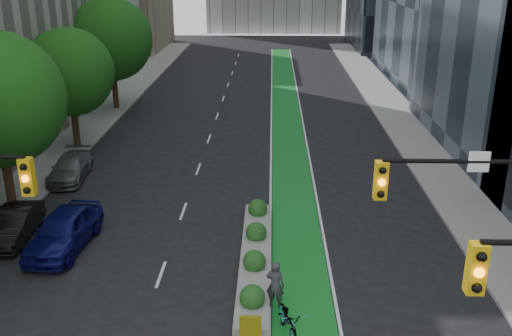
# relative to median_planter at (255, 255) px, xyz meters

# --- Properties ---
(sidewalk_left) EXTENTS (3.60, 90.00, 0.15)m
(sidewalk_left) POSITION_rel_median_planter_xyz_m (-13.00, 17.96, -0.30)
(sidewalk_left) COLOR gray
(sidewalk_left) RESTS_ON ground
(sidewalk_right) EXTENTS (3.60, 90.00, 0.15)m
(sidewalk_right) POSITION_rel_median_planter_xyz_m (10.60, 17.96, -0.30)
(sidewalk_right) COLOR gray
(sidewalk_right) RESTS_ON ground
(bike_lane_paint) EXTENTS (2.20, 70.00, 0.01)m
(bike_lane_paint) POSITION_rel_median_planter_xyz_m (1.80, 22.96, -0.37)
(bike_lane_paint) COLOR #167E28
(bike_lane_paint) RESTS_ON ground
(tree_midfar) EXTENTS (5.60, 5.60, 7.76)m
(tree_midfar) POSITION_rel_median_planter_xyz_m (-12.20, 14.96, 4.57)
(tree_midfar) COLOR black
(tree_midfar) RESTS_ON ground
(tree_far) EXTENTS (6.60, 6.60, 9.00)m
(tree_far) POSITION_rel_median_planter_xyz_m (-12.20, 24.96, 5.32)
(tree_far) COLOR black
(tree_far) RESTS_ON ground
(median_planter) EXTENTS (1.20, 10.26, 1.10)m
(median_planter) POSITION_rel_median_planter_xyz_m (0.00, 0.00, 0.00)
(median_planter) COLOR gray
(median_planter) RESTS_ON ground
(bicycle) EXTENTS (1.22, 2.26, 1.13)m
(bicycle) POSITION_rel_median_planter_xyz_m (1.24, -4.77, 0.19)
(bicycle) COLOR gray
(bicycle) RESTS_ON ground
(cyclist) EXTENTS (0.76, 0.60, 1.82)m
(cyclist) POSITION_rel_median_planter_xyz_m (0.80, -3.12, 0.54)
(cyclist) COLOR #37333D
(cyclist) RESTS_ON ground
(parked_car_left_near) EXTENTS (2.41, 5.11, 1.69)m
(parked_car_left_near) POSITION_rel_median_planter_xyz_m (-8.20, 1.06, 0.47)
(parked_car_left_near) COLOR #0E0E55
(parked_car_left_near) RESTS_ON ground
(parked_car_left_mid) EXTENTS (1.70, 4.21, 1.36)m
(parked_car_left_mid) POSITION_rel_median_planter_xyz_m (-10.70, 1.87, 0.31)
(parked_car_left_mid) COLOR black
(parked_car_left_mid) RESTS_ON ground
(parked_car_left_far) EXTENTS (2.16, 4.63, 1.31)m
(parked_car_left_far) POSITION_rel_median_planter_xyz_m (-10.70, 9.23, 0.28)
(parked_car_left_far) COLOR #56595B
(parked_car_left_far) RESTS_ON ground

